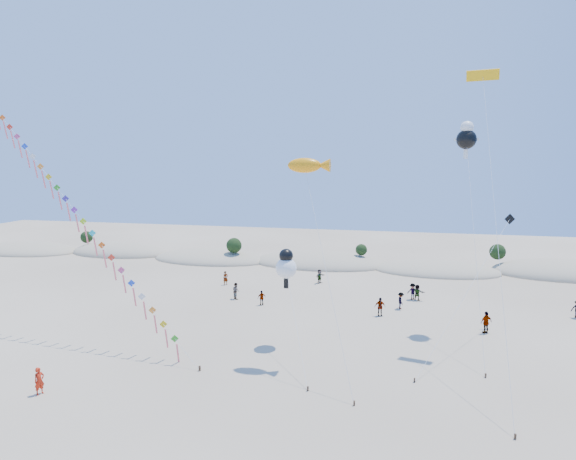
{
  "coord_description": "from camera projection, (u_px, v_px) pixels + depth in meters",
  "views": [
    {
      "loc": [
        10.65,
        -21.16,
        14.47
      ],
      "look_at": [
        2.65,
        14.0,
        9.3
      ],
      "focal_mm": 30.0,
      "sensor_mm": 36.0,
      "label": 1
    }
  ],
  "objects": [
    {
      "name": "kite_train",
      "position": [
        50.0,
        180.0,
        40.53
      ],
      "size": [
        29.85,
        10.92,
        25.04
      ],
      "color": "#3F2D1E",
      "rests_on": "ground"
    },
    {
      "name": "flyer_foreground",
      "position": [
        39.0,
        381.0,
        30.02
      ],
      "size": [
        0.61,
        0.74,
        1.74
      ],
      "primitive_type": "imported",
      "rotation": [
        0.0,
        0.0,
        1.21
      ],
      "color": "red",
      "rests_on": "ground"
    },
    {
      "name": "dark_kite",
      "position": [
        486.0,
        259.0,
        39.16
      ],
      "size": [
        8.78,
        14.49,
        9.91
      ],
      "color": "#3F2D1E",
      "rests_on": "ground"
    },
    {
      "name": "parafoil_kite",
      "position": [
        483.0,
        80.0,
        36.6
      ],
      "size": [
        2.42,
        15.55,
        21.43
      ],
      "color": "#3F2D1E",
      "rests_on": "ground"
    },
    {
      "name": "cartoon_kite_high",
      "position": [
        467.0,
        137.0,
        40.93
      ],
      "size": [
        2.0,
        12.01,
        17.87
      ],
      "color": "#3F2D1E",
      "rests_on": "ground"
    },
    {
      "name": "ground",
      "position": [
        178.0,
        444.0,
        24.82
      ],
      "size": [
        160.0,
        160.0,
        0.0
      ],
      "primitive_type": "plane",
      "color": "gray",
      "rests_on": "ground"
    },
    {
      "name": "dune_ridge",
      "position": [
        326.0,
        263.0,
        68.14
      ],
      "size": [
        145.3,
        11.49,
        5.57
      ],
      "color": "tan",
      "rests_on": "ground"
    },
    {
      "name": "cartoon_kite_low",
      "position": [
        286.0,
        266.0,
        37.76
      ],
      "size": [
        4.07,
        8.56,
        7.69
      ],
      "color": "#3F2D1E",
      "rests_on": "ground"
    },
    {
      "name": "beachgoers",
      "position": [
        386.0,
        296.0,
        49.1
      ],
      "size": [
        37.08,
        14.91,
        1.9
      ],
      "color": "slate",
      "rests_on": "ground"
    },
    {
      "name": "fish_kite",
      "position": [
        309.0,
        166.0,
        34.45
      ],
      "size": [
        5.74,
        7.69,
        14.72
      ],
      "color": "#3F2D1E",
      "rests_on": "ground"
    }
  ]
}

